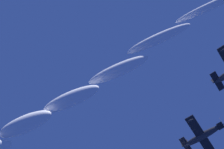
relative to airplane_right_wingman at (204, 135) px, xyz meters
name	(u,v)px	position (x,y,z in m)	size (l,w,h in m)	color
airplane_right_wingman	(204,135)	(0.00, 0.00, 0.00)	(8.63, 7.81, 2.72)	#232328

